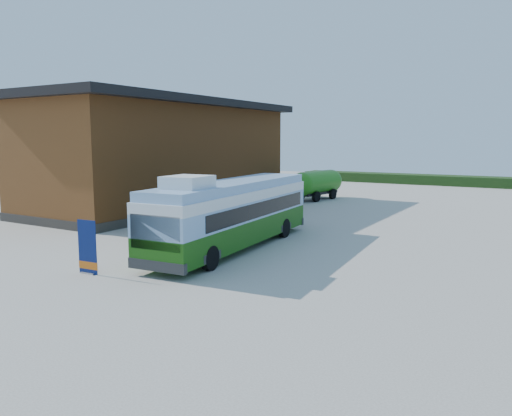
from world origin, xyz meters
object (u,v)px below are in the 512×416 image
Objects in this scene: person_a at (162,216)px; slurry_tanker at (317,183)px; bus at (233,212)px; banner at (88,252)px; picnic_table at (210,223)px; person_b at (287,209)px.

person_a is 0.25× the size of slurry_tanker.
bus reaches higher than person_a.
person_a is (-3.55, 7.95, -0.01)m from banner.
picnic_table is 0.30× the size of slurry_tanker.
person_a is at bearing -86.82° from slurry_tanker.
bus is at bearing -44.97° from person_a.
banner is at bearing -93.60° from person_a.
bus is 5.99m from person_a.
slurry_tanker is at bearing -155.87° from person_b.
banner is at bearing -113.55° from bus.
person_b is (-0.63, 6.41, -0.68)m from bus.
slurry_tanker is (-4.10, 18.36, -0.31)m from bus.
banner is 12.68m from person_b.
slurry_tanker is at bearing 56.98° from person_a.
bus reaches higher than picnic_table.
slurry_tanker is (-1.56, 16.56, 0.68)m from picnic_table.
bus reaches higher than person_b.
person_b is at bearing 78.63° from banner.
person_b is (1.91, 4.61, 0.32)m from picnic_table.
slurry_tanker is (-1.99, 24.54, 0.53)m from banner.
picnic_table is at bearing 88.39° from banner.
bus is 3.27m from picnic_table.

